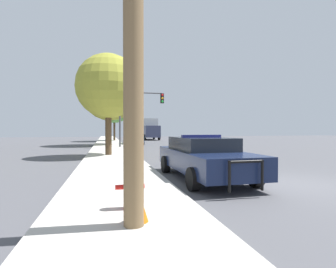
{
  "coord_description": "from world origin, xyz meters",
  "views": [
    {
      "loc": [
        -5.44,
        -6.88,
        1.66
      ],
      "look_at": [
        -0.8,
        12.63,
        1.32
      ],
      "focal_mm": 28.0,
      "sensor_mm": 36.0,
      "label": 1
    }
  ],
  "objects_px": {
    "police_car": "(204,156)",
    "fire_hydrant": "(130,185)",
    "traffic_light": "(138,107)",
    "tree_sidewalk_near": "(108,86)",
    "traffic_cone": "(138,206)",
    "tree_sidewalk_far": "(114,105)",
    "tree_sidewalk_mid": "(110,92)",
    "box_truck": "(149,129)",
    "car_background_midblock": "(133,138)"
  },
  "relations": [
    {
      "from": "police_car",
      "to": "fire_hydrant",
      "type": "xyz_separation_m",
      "value": [
        -2.77,
        -3.26,
        -0.16
      ]
    },
    {
      "from": "traffic_light",
      "to": "tree_sidewalk_near",
      "type": "relative_size",
      "value": 0.82
    },
    {
      "from": "police_car",
      "to": "traffic_cone",
      "type": "bearing_deg",
      "value": 55.17
    },
    {
      "from": "tree_sidewalk_far",
      "to": "tree_sidewalk_near",
      "type": "bearing_deg",
      "value": -92.71
    },
    {
      "from": "fire_hydrant",
      "to": "traffic_light",
      "type": "height_order",
      "value": "traffic_light"
    },
    {
      "from": "tree_sidewalk_mid",
      "to": "tree_sidewalk_near",
      "type": "relative_size",
      "value": 1.37
    },
    {
      "from": "box_truck",
      "to": "tree_sidewalk_near",
      "type": "xyz_separation_m",
      "value": [
        -6.78,
        -26.41,
        2.48
      ]
    },
    {
      "from": "box_truck",
      "to": "traffic_cone",
      "type": "relative_size",
      "value": 15.09
    },
    {
      "from": "police_car",
      "to": "tree_sidewalk_mid",
      "type": "distance_m",
      "value": 20.16
    },
    {
      "from": "fire_hydrant",
      "to": "car_background_midblock",
      "type": "bearing_deg",
      "value": 84.02
    },
    {
      "from": "traffic_light",
      "to": "tree_sidewalk_near",
      "type": "xyz_separation_m",
      "value": [
        -2.7,
        -7.29,
        0.58
      ]
    },
    {
      "from": "fire_hydrant",
      "to": "tree_sidewalk_far",
      "type": "bearing_deg",
      "value": 88.77
    },
    {
      "from": "police_car",
      "to": "car_background_midblock",
      "type": "relative_size",
      "value": 1.31
    },
    {
      "from": "traffic_light",
      "to": "tree_sidewalk_far",
      "type": "distance_m",
      "value": 14.01
    },
    {
      "from": "box_truck",
      "to": "car_background_midblock",
      "type": "bearing_deg",
      "value": 74.69
    },
    {
      "from": "tree_sidewalk_near",
      "to": "tree_sidewalk_far",
      "type": "distance_m",
      "value": 21.16
    },
    {
      "from": "police_car",
      "to": "traffic_cone",
      "type": "xyz_separation_m",
      "value": [
        -2.7,
        -4.02,
        -0.35
      ]
    },
    {
      "from": "box_truck",
      "to": "tree_sidewalk_far",
      "type": "height_order",
      "value": "tree_sidewalk_far"
    },
    {
      "from": "police_car",
      "to": "tree_sidewalk_near",
      "type": "distance_m",
      "value": 9.21
    },
    {
      "from": "fire_hydrant",
      "to": "traffic_cone",
      "type": "relative_size",
      "value": 1.64
    },
    {
      "from": "tree_sidewalk_mid",
      "to": "traffic_light",
      "type": "bearing_deg",
      "value": -59.9
    },
    {
      "from": "police_car",
      "to": "car_background_midblock",
      "type": "bearing_deg",
      "value": -90.05
    },
    {
      "from": "box_truck",
      "to": "tree_sidewalk_far",
      "type": "xyz_separation_m",
      "value": [
        -5.78,
        -5.29,
        3.26
      ]
    },
    {
      "from": "police_car",
      "to": "box_truck",
      "type": "relative_size",
      "value": 0.66
    },
    {
      "from": "tree_sidewalk_near",
      "to": "police_car",
      "type": "bearing_deg",
      "value": -68.81
    },
    {
      "from": "traffic_light",
      "to": "tree_sidewalk_mid",
      "type": "distance_m",
      "value": 5.15
    },
    {
      "from": "police_car",
      "to": "fire_hydrant",
      "type": "bearing_deg",
      "value": 48.65
    },
    {
      "from": "box_truck",
      "to": "traffic_cone",
      "type": "distance_m",
      "value": 38.92
    },
    {
      "from": "tree_sidewalk_mid",
      "to": "police_car",
      "type": "bearing_deg",
      "value": -81.8
    },
    {
      "from": "fire_hydrant",
      "to": "tree_sidewalk_mid",
      "type": "height_order",
      "value": "tree_sidewalk_mid"
    },
    {
      "from": "car_background_midblock",
      "to": "traffic_cone",
      "type": "relative_size",
      "value": 7.63
    },
    {
      "from": "police_car",
      "to": "fire_hydrant",
      "type": "height_order",
      "value": "police_car"
    },
    {
      "from": "tree_sidewalk_near",
      "to": "tree_sidewalk_far",
      "type": "xyz_separation_m",
      "value": [
        1.0,
        21.12,
        0.79
      ]
    },
    {
      "from": "police_car",
      "to": "tree_sidewalk_near",
      "type": "height_order",
      "value": "tree_sidewalk_near"
    },
    {
      "from": "car_background_midblock",
      "to": "box_truck",
      "type": "height_order",
      "value": "box_truck"
    },
    {
      "from": "traffic_cone",
      "to": "tree_sidewalk_mid",
      "type": "bearing_deg",
      "value": 90.22
    },
    {
      "from": "traffic_light",
      "to": "tree_sidewalk_mid",
      "type": "height_order",
      "value": "tree_sidewalk_mid"
    },
    {
      "from": "fire_hydrant",
      "to": "tree_sidewalk_far",
      "type": "relative_size",
      "value": 0.12
    },
    {
      "from": "traffic_cone",
      "to": "car_background_midblock",
      "type": "bearing_deg",
      "value": 84.38
    },
    {
      "from": "police_car",
      "to": "traffic_cone",
      "type": "relative_size",
      "value": 10.0
    },
    {
      "from": "traffic_light",
      "to": "tree_sidewalk_near",
      "type": "height_order",
      "value": "tree_sidewalk_near"
    },
    {
      "from": "tree_sidewalk_mid",
      "to": "traffic_cone",
      "type": "distance_m",
      "value": 23.96
    },
    {
      "from": "tree_sidewalk_far",
      "to": "traffic_cone",
      "type": "relative_size",
      "value": 14.15
    },
    {
      "from": "fire_hydrant",
      "to": "box_truck",
      "type": "bearing_deg",
      "value": 80.23
    },
    {
      "from": "police_car",
      "to": "traffic_light",
      "type": "relative_size",
      "value": 1.05
    },
    {
      "from": "box_truck",
      "to": "tree_sidewalk_far",
      "type": "relative_size",
      "value": 1.07
    },
    {
      "from": "traffic_light",
      "to": "car_background_midblock",
      "type": "distance_m",
      "value": 5.86
    },
    {
      "from": "traffic_light",
      "to": "police_car",
      "type": "bearing_deg",
      "value": -88.56
    },
    {
      "from": "car_background_midblock",
      "to": "tree_sidewalk_far",
      "type": "relative_size",
      "value": 0.54
    },
    {
      "from": "police_car",
      "to": "tree_sidewalk_near",
      "type": "bearing_deg",
      "value": -69.73
    }
  ]
}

